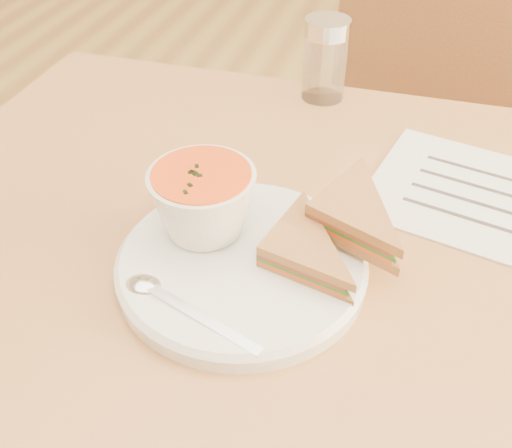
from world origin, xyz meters
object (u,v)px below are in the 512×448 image
(dining_table, at_px, (286,396))
(condiment_shaker, at_px, (325,60))
(plate, at_px, (242,264))
(soup_bowl, at_px, (203,205))
(chair_far, at_px, (373,184))

(dining_table, bearing_deg, condiment_shaker, 95.44)
(dining_table, distance_m, plate, 0.40)
(soup_bowl, bearing_deg, plate, -29.98)
(chair_far, bearing_deg, condiment_shaker, 81.51)
(plate, distance_m, condiment_shaker, 0.41)
(chair_far, distance_m, plate, 0.66)
(dining_table, bearing_deg, plate, -110.20)
(chair_far, bearing_deg, plate, 99.50)
(plate, bearing_deg, dining_table, 69.80)
(plate, xyz_separation_m, soup_bowl, (-0.05, 0.03, 0.05))
(dining_table, distance_m, chair_far, 0.50)
(plate, relative_size, condiment_shaker, 2.14)
(plate, bearing_deg, soup_bowl, 150.02)
(condiment_shaker, bearing_deg, chair_far, 61.96)
(chair_far, distance_m, condiment_shaker, 0.40)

